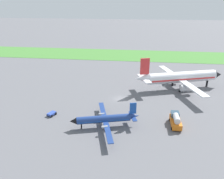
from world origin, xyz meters
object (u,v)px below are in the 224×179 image
at_px(baggage_cart_near_gate, 52,114).
at_px(fuel_truck_midfield, 176,120).
at_px(airplane_midfield_jet, 180,77).
at_px(airplane_foreground_turboprop, 105,119).

bearing_deg(baggage_cart_near_gate, fuel_truck_midfield, -71.22).
distance_m(airplane_midfield_jet, baggage_cart_near_gate, 46.40).
bearing_deg(airplane_foreground_turboprop, airplane_midfield_jet, -142.76).
bearing_deg(airplane_foreground_turboprop, baggage_cart_near_gate, -30.25).
height_order(airplane_foreground_turboprop, fuel_truck_midfield, airplane_foreground_turboprop).
bearing_deg(airplane_midfield_jet, fuel_truck_midfield, -118.36).
bearing_deg(airplane_midfield_jet, airplane_foreground_turboprop, -145.76).
height_order(baggage_cart_near_gate, fuel_truck_midfield, fuel_truck_midfield).
xyz_separation_m(airplane_midfield_jet, fuel_truck_midfield, (-4.52, -26.92, -2.74)).
xyz_separation_m(airplane_midfield_jet, airplane_foreground_turboprop, (-22.48, -29.91, -2.04)).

